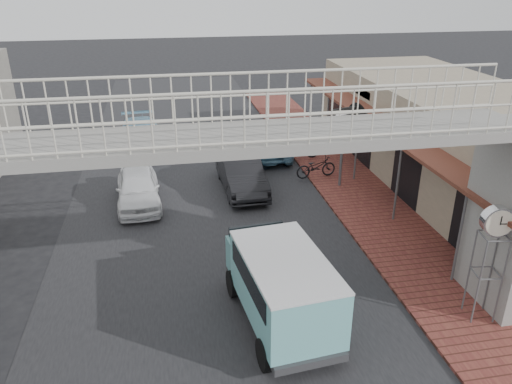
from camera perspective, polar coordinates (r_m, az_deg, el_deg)
name	(u,v)px	position (r m, az deg, el deg)	size (l,w,h in m)	color
ground	(208,253)	(16.47, -5.49, -6.95)	(120.00, 120.00, 0.00)	black
road_strip	(208,253)	(16.47, -5.49, -6.94)	(10.00, 60.00, 0.01)	black
sidewalk	(362,199)	(20.50, 12.04, -0.78)	(3.00, 40.00, 0.10)	brown
shophouse_row	(458,139)	(22.67, 22.09, 5.67)	(7.20, 18.00, 4.00)	gray
footbridge	(220,221)	(11.45, -4.16, -3.36)	(16.40, 2.40, 6.34)	gray
white_hatchback	(138,188)	(19.99, -13.34, 0.45)	(1.63, 4.05, 1.38)	white
dark_sedan	(241,173)	(20.79, -1.71, 2.18)	(1.57, 4.49, 1.48)	black
angkot_curb	(261,141)	(25.03, 0.56, 5.89)	(2.34, 5.06, 1.41)	#74ADC9
angkot_far	(142,136)	(26.31, -12.90, 6.26)	(2.07, 5.09, 1.48)	#71A8C5
angkot_van	(282,280)	(12.67, 2.94, -10.05)	(2.37, 4.47, 2.11)	black
motorcycle_near	(316,167)	(22.06, 6.87, 2.88)	(0.64, 1.84, 0.97)	black
motorcycle_far	(301,147)	(24.28, 5.17, 5.14)	(0.54, 1.89, 1.14)	black
street_clock	(496,227)	(13.45, 25.75, -3.59)	(0.81, 0.70, 3.18)	#59595B
arrow_sign	(361,118)	(21.12, 11.88, 8.25)	(2.10, 1.42, 3.48)	#59595B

